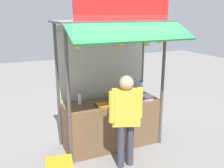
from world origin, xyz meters
TOP-DOWN VIEW (x-y plane):
  - ground_plane at (0.00, 0.00)m, footprint 20.00×20.00m
  - stall_counter at (0.00, 0.00)m, footprint 1.82×0.62m
  - stall_structure at (0.00, 0.12)m, footprint 2.02×1.49m
  - water_bottle_right at (-0.59, 0.14)m, footprint 0.07×0.07m
  - water_bottle_far_left at (0.44, 0.18)m, footprint 0.07×0.07m
  - water_bottle_mid_left at (0.74, 0.19)m, footprint 0.08×0.08m
  - magazine_stack_front_right at (-0.26, -0.15)m, footprint 0.24×0.29m
  - magazine_stack_back_right at (0.67, -0.13)m, footprint 0.24×0.26m
  - magazine_stack_far_right at (0.19, -0.22)m, footprint 0.24×0.32m
  - banana_bunch_inner_right at (-0.75, -0.41)m, footprint 0.08×0.09m
  - banana_bunch_inner_left at (0.47, -0.41)m, footprint 0.11×0.11m
  - banana_bunch_leftmost at (-0.03, -0.41)m, footprint 0.09×0.08m
  - banana_bunch_rightmost at (0.71, -0.41)m, footprint 0.10×0.09m
  - vendor_person at (-0.08, -0.73)m, footprint 0.60×0.34m

SIDE VIEW (x-z plane):
  - ground_plane at x=0.00m, z-range 0.00..0.00m
  - stall_counter at x=0.00m, z-range 0.00..0.91m
  - magazine_stack_front_right at x=-0.26m, z-range 0.91..0.95m
  - magazine_stack_back_right at x=0.67m, z-range 0.91..0.99m
  - vendor_person at x=-0.08m, z-range 0.16..1.75m
  - magazine_stack_far_right at x=0.19m, z-range 0.91..1.01m
  - water_bottle_far_left at x=0.44m, z-range 0.90..1.13m
  - water_bottle_right at x=-0.59m, z-range 0.90..1.14m
  - water_bottle_mid_left at x=0.74m, z-range 0.90..1.19m
  - stall_structure at x=0.00m, z-range 0.28..3.04m
  - banana_bunch_inner_left at x=0.47m, z-range 1.91..2.22m
  - banana_bunch_leftmost at x=-0.03m, z-range 1.94..2.21m
  - banana_bunch_inner_right at x=-0.75m, z-range 1.94..2.22m
  - banana_bunch_rightmost at x=0.71m, z-range 1.96..2.23m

